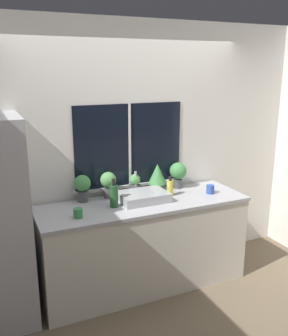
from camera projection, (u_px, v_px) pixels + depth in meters
ground_plane at (157, 300)px, 3.69m from camera, size 14.00×14.00×0.00m
wall_back at (128, 152)px, 3.98m from camera, size 8.00×0.09×2.70m
wall_right at (238, 129)px, 5.47m from camera, size 0.06×7.00×2.70m
counter at (144, 244)px, 3.86m from camera, size 2.12×0.68×0.92m
sink at (143, 196)px, 3.76m from camera, size 0.48×0.39×0.26m
potted_plant_far_left at (82, 186)px, 3.70m from camera, size 0.17×0.17×0.27m
potted_plant_left at (108, 182)px, 3.81m from camera, size 0.16×0.16×0.28m
potted_plant_center at (135, 184)px, 3.94m from camera, size 0.12×0.12×0.22m
potted_plant_right at (157, 175)px, 4.03m from camera, size 0.20×0.20×0.30m
potted_plant_far_right at (178, 172)px, 4.13m from camera, size 0.19×0.19×0.29m
soap_bottle at (170, 188)px, 3.90m from camera, size 0.07×0.07×0.21m
bottle_tall at (114, 195)px, 3.57m from camera, size 0.08×0.08×0.28m
mug_blue at (210, 189)px, 3.98m from camera, size 0.09×0.09×0.09m
mug_green at (78, 213)px, 3.33m from camera, size 0.08×0.08×0.09m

